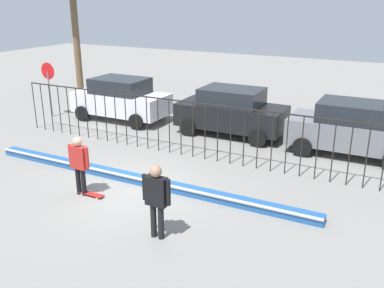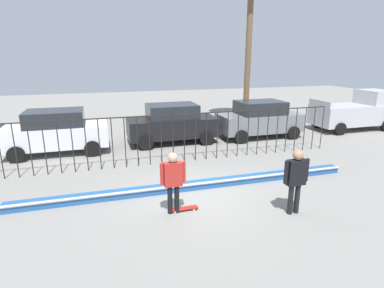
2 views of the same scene
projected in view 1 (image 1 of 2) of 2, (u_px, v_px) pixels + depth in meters
ground_plane at (130, 188)px, 12.49m from camera, size 60.00×60.00×0.00m
bowl_coping_ledge at (138, 179)px, 12.79m from camera, size 11.00×0.40×0.27m
perimeter_fence at (181, 122)px, 14.72m from camera, size 14.04×0.04×1.97m
skateboarder at (79, 161)px, 11.76m from camera, size 0.69×0.26×1.72m
skateboard at (91, 194)px, 11.98m from camera, size 0.80×0.20×0.07m
camera_operator at (156, 195)px, 9.59m from camera, size 0.73×0.27×1.81m
parked_car_white at (121, 99)px, 19.07m from camera, size 4.30×2.12×1.90m
parked_car_black at (231, 111)px, 17.02m from camera, size 4.30×2.12×1.90m
parked_car_gray at (352, 128)px, 14.81m from camera, size 4.30×2.12×1.90m
stop_sign at (49, 82)px, 19.39m from camera, size 0.76×0.07×2.50m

